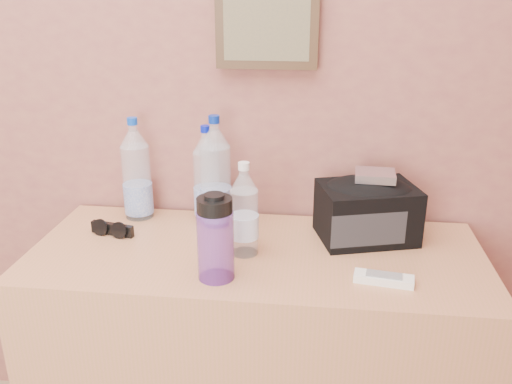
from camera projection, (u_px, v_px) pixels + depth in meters
The scene contains 11 objects.
picture_frame at pixel (267, 25), 1.57m from camera, with size 0.30×0.03×0.25m, color #382311, non-canonical shape.
dresser at pixel (256, 367), 1.68m from camera, with size 1.28×0.53×0.80m, color #9F7B50.
pet_large_a at pixel (137, 174), 1.72m from camera, with size 0.09×0.09×0.33m.
pet_large_b at pixel (216, 177), 1.66m from camera, with size 0.09×0.09×0.35m.
pet_large_c at pixel (207, 178), 1.71m from camera, with size 0.08×0.08×0.31m.
pet_small at pixel (244, 214), 1.48m from camera, with size 0.08×0.08×0.27m.
nalgene_bottle at pixel (215, 238), 1.36m from camera, with size 0.09×0.09×0.23m.
sunglasses at pixel (112, 229), 1.63m from camera, with size 0.14×0.05×0.04m, color black, non-canonical shape.
ac_remote at pixel (384, 279), 1.37m from camera, with size 0.15×0.05×0.02m, color silver.
toiletry_bag at pixel (367, 209), 1.58m from camera, with size 0.27×0.20×0.18m, color black, non-canonical shape.
foil_packet at pixel (375, 175), 1.55m from camera, with size 0.11×0.09×0.02m, color silver.
Camera 1 is at (0.70, 0.35, 1.50)m, focal length 38.00 mm.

